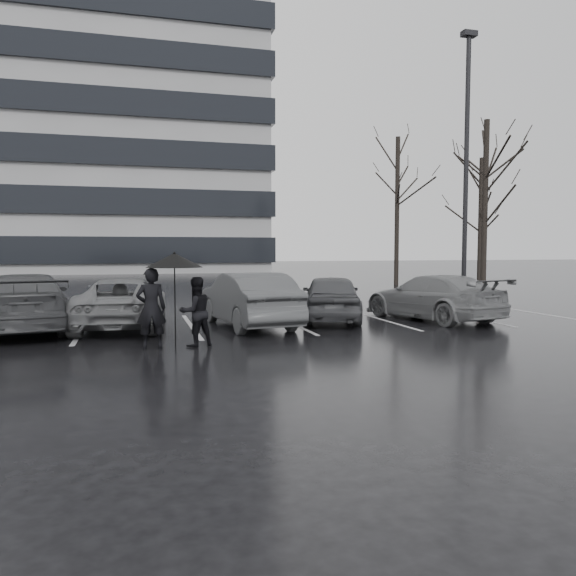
% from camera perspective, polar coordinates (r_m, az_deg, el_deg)
% --- Properties ---
extents(ground, '(160.00, 160.00, 0.00)m').
position_cam_1_polar(ground, '(13.45, 0.65, -4.97)').
color(ground, black).
rests_on(ground, ground).
extents(car_main, '(2.74, 4.34, 1.38)m').
position_cam_1_polar(car_main, '(16.38, 4.39, -0.95)').
color(car_main, black).
rests_on(car_main, ground).
extents(car_west_a, '(2.15, 4.61, 1.46)m').
position_cam_1_polar(car_west_a, '(15.21, -4.04, -1.17)').
color(car_west_a, '#2D2D30').
rests_on(car_west_a, ground).
extents(car_west_b, '(2.53, 4.89, 1.32)m').
position_cam_1_polar(car_west_b, '(15.58, -16.51, -1.47)').
color(car_west_b, '#505052').
rests_on(car_west_b, ground).
extents(car_west_c, '(2.94, 5.37, 1.48)m').
position_cam_1_polar(car_west_c, '(15.77, -25.12, -1.33)').
color(car_west_c, black).
rests_on(car_west_c, ground).
extents(car_east, '(3.02, 4.95, 1.34)m').
position_cam_1_polar(car_east, '(17.12, 14.43, -0.91)').
color(car_east, '#505052').
rests_on(car_east, ground).
extents(pedestrian_left, '(0.63, 0.41, 1.71)m').
position_cam_1_polar(pedestrian_left, '(12.13, -13.73, -2.01)').
color(pedestrian_left, black).
rests_on(pedestrian_left, ground).
extents(pedestrian_right, '(0.88, 0.78, 1.50)m').
position_cam_1_polar(pedestrian_right, '(12.18, -9.37, -2.41)').
color(pedestrian_right, black).
rests_on(pedestrian_right, ground).
extents(umbrella, '(1.20, 1.20, 2.04)m').
position_cam_1_polar(umbrella, '(12.16, -11.47, 2.78)').
color(umbrella, black).
rests_on(umbrella, ground).
extents(lamp_post, '(0.55, 0.55, 10.13)m').
position_cam_1_polar(lamp_post, '(22.49, 17.62, 10.30)').
color(lamp_post, '#979799').
rests_on(lamp_post, ground).
extents(stall_stripes, '(19.72, 5.00, 0.00)m').
position_cam_1_polar(stall_stripes, '(15.68, -4.68, -3.70)').
color(stall_stripes, '#AEAEB1').
rests_on(stall_stripes, ground).
extents(tree_east, '(0.26, 0.26, 8.00)m').
position_cam_1_polar(tree_east, '(27.70, 19.37, 7.71)').
color(tree_east, black).
rests_on(tree_east, ground).
extents(tree_ne, '(0.26, 0.26, 7.00)m').
position_cam_1_polar(tree_ne, '(32.38, 18.97, 6.26)').
color(tree_ne, black).
rests_on(tree_ne, ground).
extents(tree_north, '(0.26, 0.26, 8.50)m').
position_cam_1_polar(tree_north, '(33.26, 11.02, 7.64)').
color(tree_north, black).
rests_on(tree_north, ground).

